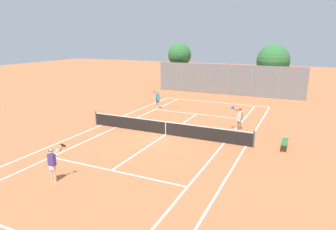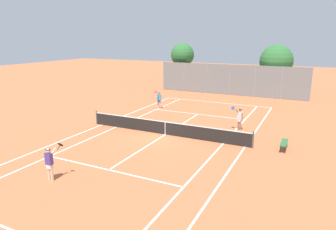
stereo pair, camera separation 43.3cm
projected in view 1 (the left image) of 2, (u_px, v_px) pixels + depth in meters
ground_plane at (166, 135)px, 20.77m from camera, size 120.00×120.00×0.00m
court_line_markings at (166, 135)px, 20.77m from camera, size 11.10×23.90×0.01m
tennis_net at (166, 128)px, 20.64m from camera, size 12.00×0.10×1.07m
player_near_side at (52, 163)px, 13.76m from camera, size 0.66×0.74×1.77m
player_far_left at (158, 99)px, 28.27m from camera, size 0.46×0.88×1.77m
player_far_right at (239, 117)px, 21.74m from camera, size 0.87×0.67×1.77m
loose_tennis_ball_0 at (175, 124)px, 23.19m from camera, size 0.07×0.07×0.07m
loose_tennis_ball_1 at (212, 108)px, 28.62m from camera, size 0.07×0.07×0.07m
courtside_bench at (285, 142)px, 18.04m from camera, size 0.36×1.50×0.47m
back_fence at (227, 80)px, 35.04m from camera, size 17.40×0.08×3.57m
tree_behind_left at (180, 56)px, 39.31m from camera, size 3.05×3.05×5.88m
tree_behind_right at (273, 62)px, 34.42m from camera, size 3.72×3.72×5.81m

